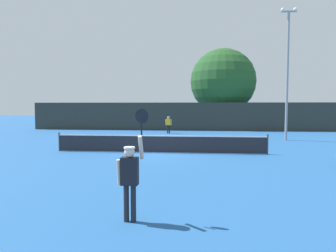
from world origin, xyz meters
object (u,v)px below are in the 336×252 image
Objects in this scene: light_pole at (288,67)px; player_serving at (130,172)px; parked_car_mid at (240,121)px; large_tree at (223,81)px; parked_car_near at (203,121)px; tennis_ball at (190,152)px; player_receiving at (169,123)px.

player_serving is at bearing -114.89° from light_pole.
light_pole is at bearing -84.47° from parked_car_mid.
large_tree is at bearing 81.95° from player_serving.
player_serving is at bearing -94.64° from parked_car_near.
tennis_ball is 0.01× the size of light_pole.
light_pole is 12.61m from large_tree.
parked_car_near is (1.90, 30.39, -0.34)m from player_serving.
large_tree is (5.49, 7.34, 4.38)m from player_receiving.
large_tree is at bearing -30.64° from parked_car_near.
player_receiving is 11.67m from parked_car_mid.
parked_car_near is at bearing 87.35° from tennis_ball.
parked_car_near is 4.35m from parked_car_mid.
player_receiving is at bearing -111.91° from parked_car_near.
player_receiving is 10.16m from large_tree.
tennis_ball is 19.73m from large_tree.
player_serving reaches higher than player_receiving.
large_tree reaches higher than player_receiving.
tennis_ball is 0.01× the size of large_tree.
large_tree is 2.13× the size of parked_car_mid.
player_receiving is 9.21m from parked_car_near.
large_tree is at bearing -126.81° from player_receiving.
tennis_ball is at bearing 101.65° from player_receiving.
light_pole is (9.31, -4.68, 4.48)m from player_receiving.
player_receiving is 0.37× the size of parked_car_near.
large_tree is at bearing 80.48° from tennis_ball.
parked_car_mid is at bearing 97.15° from light_pole.
player_receiving is 11.34m from light_pole.
parked_car_near is (0.92, 20.00, 0.74)m from tennis_ball.
parked_car_mid is (2.12, 1.49, -4.56)m from large_tree.
player_serving is 0.28× the size of large_tree.
large_tree is at bearing 107.62° from light_pole.
parked_car_mid is (7.62, 8.83, -0.18)m from player_receiving.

